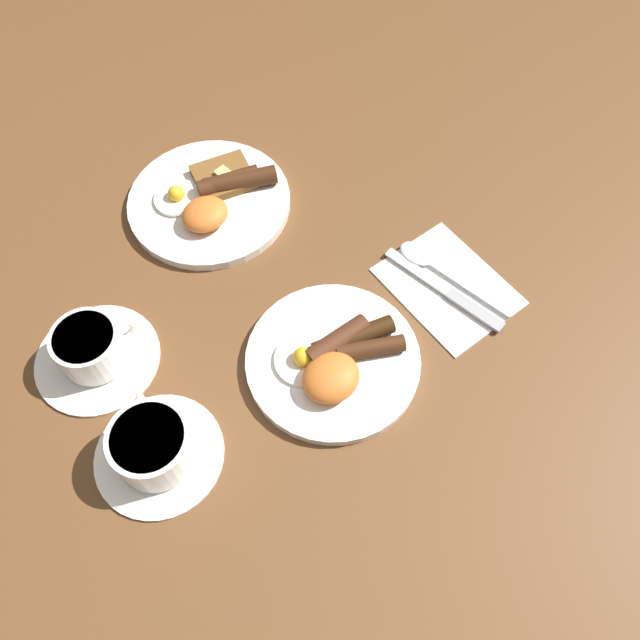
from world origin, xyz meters
The scene contains 8 objects.
ground_plane centered at (0.00, 0.00, 0.00)m, with size 3.00×3.00×0.00m, color brown.
breakfast_plate_near centered at (0.00, 0.00, 0.01)m, with size 0.23×0.23×0.05m.
breakfast_plate_far centered at (0.04, 0.33, 0.01)m, with size 0.25×0.25×0.05m.
teacup_near centered at (-0.25, 0.04, 0.03)m, with size 0.16×0.16×0.07m.
teacup_far centered at (-0.24, 0.21, 0.03)m, with size 0.17×0.17×0.07m.
napkin centered at (0.21, -0.02, 0.00)m, with size 0.14×0.18×0.01m, color white.
knife centered at (0.20, -0.03, 0.01)m, with size 0.04×0.20×0.01m.
spoon centered at (0.21, 0.03, 0.01)m, with size 0.05×0.19×0.01m.
Camera 1 is at (-0.26, -0.27, 0.75)m, focal length 35.00 mm.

